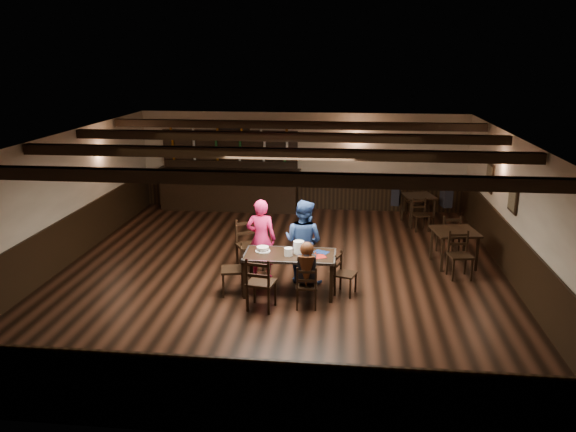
# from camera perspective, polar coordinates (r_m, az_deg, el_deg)

# --- Properties ---
(ground) EXTENTS (10.00, 10.00, 0.00)m
(ground) POSITION_cam_1_polar(r_m,az_deg,el_deg) (11.28, -0.77, -5.87)
(ground) COLOR black
(ground) RESTS_ON ground
(room_shell) EXTENTS (9.02, 10.02, 2.71)m
(room_shell) POSITION_cam_1_polar(r_m,az_deg,el_deg) (10.79, -0.73, 2.83)
(room_shell) COLOR beige
(room_shell) RESTS_ON ground
(dining_table) EXTENTS (1.66, 0.83, 0.75)m
(dining_table) POSITION_cam_1_polar(r_m,az_deg,el_deg) (10.18, 0.18, -4.27)
(dining_table) COLOR black
(dining_table) RESTS_ON ground
(chair_near_left) EXTENTS (0.52, 0.50, 0.96)m
(chair_near_left) POSITION_cam_1_polar(r_m,az_deg,el_deg) (9.53, -2.90, -6.50)
(chair_near_left) COLOR black
(chair_near_left) RESTS_ON ground
(chair_near_right) EXTENTS (0.39, 0.37, 0.79)m
(chair_near_right) POSITION_cam_1_polar(r_m,az_deg,el_deg) (9.63, 1.90, -6.91)
(chair_near_right) COLOR black
(chair_near_right) RESTS_ON ground
(chair_end_left) EXTENTS (0.49, 0.51, 0.92)m
(chair_end_left) POSITION_cam_1_polar(r_m,az_deg,el_deg) (10.25, -5.22, -5.03)
(chair_end_left) COLOR black
(chair_end_left) RESTS_ON ground
(chair_end_right) EXTENTS (0.44, 0.46, 0.78)m
(chair_end_right) POSITION_cam_1_polar(r_m,az_deg,el_deg) (10.27, 5.53, -5.49)
(chair_end_right) COLOR black
(chair_end_right) RESTS_ON ground
(chair_far_pushed) EXTENTS (0.65, 0.64, 1.03)m
(chair_far_pushed) POSITION_cam_1_polar(r_m,az_deg,el_deg) (11.40, -4.09, -2.46)
(chair_far_pushed) COLOR black
(chair_far_pushed) RESTS_ON ground
(woman_pink) EXTENTS (0.59, 0.40, 1.58)m
(woman_pink) POSITION_cam_1_polar(r_m,az_deg,el_deg) (10.86, -2.75, -2.35)
(woman_pink) COLOR #FC315F
(woman_pink) RESTS_ON ground
(man_blue) EXTENTS (0.97, 0.89, 1.62)m
(man_blue) POSITION_cam_1_polar(r_m,az_deg,el_deg) (10.63, 1.56, -2.62)
(man_blue) COLOR navy
(man_blue) RESTS_ON ground
(seated_person) EXTENTS (0.31, 0.47, 0.76)m
(seated_person) POSITION_cam_1_polar(r_m,az_deg,el_deg) (9.55, 1.91, -4.90)
(seated_person) COLOR black
(seated_person) RESTS_ON ground
(cake) EXTENTS (0.28, 0.28, 0.09)m
(cake) POSITION_cam_1_polar(r_m,az_deg,el_deg) (10.29, -2.58, -3.39)
(cake) COLOR white
(cake) RESTS_ON dining_table
(plate_stack_a) EXTENTS (0.15, 0.15, 0.14)m
(plate_stack_a) POSITION_cam_1_polar(r_m,az_deg,el_deg) (10.06, 0.04, -3.65)
(plate_stack_a) COLOR white
(plate_stack_a) RESTS_ON dining_table
(plate_stack_b) EXTENTS (0.19, 0.19, 0.23)m
(plate_stack_b) POSITION_cam_1_polar(r_m,az_deg,el_deg) (10.17, 1.10, -3.17)
(plate_stack_b) COLOR white
(plate_stack_b) RESTS_ON dining_table
(tea_light) EXTENTS (0.05, 0.05, 0.06)m
(tea_light) POSITION_cam_1_polar(r_m,az_deg,el_deg) (10.20, 0.73, -3.64)
(tea_light) COLOR #A5A8AD
(tea_light) RESTS_ON dining_table
(salt_shaker) EXTENTS (0.03, 0.03, 0.08)m
(salt_shaker) POSITION_cam_1_polar(r_m,az_deg,el_deg) (10.06, 2.16, -3.84)
(salt_shaker) COLOR silver
(salt_shaker) RESTS_ON dining_table
(pepper_shaker) EXTENTS (0.03, 0.03, 0.08)m
(pepper_shaker) POSITION_cam_1_polar(r_m,az_deg,el_deg) (10.07, 2.80, -3.82)
(pepper_shaker) COLOR #A5A8AD
(pepper_shaker) RESTS_ON dining_table
(drink_glass) EXTENTS (0.06, 0.06, 0.10)m
(drink_glass) POSITION_cam_1_polar(r_m,az_deg,el_deg) (10.20, 1.86, -3.50)
(drink_glass) COLOR silver
(drink_glass) RESTS_ON dining_table
(menu_red) EXTENTS (0.37, 0.32, 0.00)m
(menu_red) POSITION_cam_1_polar(r_m,az_deg,el_deg) (10.03, 2.94, -4.14)
(menu_red) COLOR maroon
(menu_red) RESTS_ON dining_table
(menu_blue) EXTENTS (0.33, 0.29, 0.00)m
(menu_blue) POSITION_cam_1_polar(r_m,az_deg,el_deg) (10.27, 3.39, -3.67)
(menu_blue) COLOR #0E1E47
(menu_blue) RESTS_ON dining_table
(bar_counter) EXTENTS (4.00, 0.70, 2.20)m
(bar_counter) POSITION_cam_1_polar(r_m,az_deg,el_deg) (15.85, -5.97, 3.28)
(bar_counter) COLOR black
(bar_counter) RESTS_ON ground
(back_table_a) EXTENTS (0.98, 0.98, 0.75)m
(back_table_a) POSITION_cam_1_polar(r_m,az_deg,el_deg) (12.01, 16.59, -1.87)
(back_table_a) COLOR black
(back_table_a) RESTS_ON ground
(back_table_b) EXTENTS (0.91, 0.91, 0.75)m
(back_table_b) POSITION_cam_1_polar(r_m,az_deg,el_deg) (14.78, 13.11, 1.67)
(back_table_b) COLOR black
(back_table_b) RESTS_ON ground
(bg_patron_left) EXTENTS (0.28, 0.37, 0.69)m
(bg_patron_left) POSITION_cam_1_polar(r_m,az_deg,el_deg) (14.75, 10.95, 2.45)
(bg_patron_left) COLOR black
(bg_patron_left) RESTS_ON ground
(bg_patron_right) EXTENTS (0.28, 0.41, 0.78)m
(bg_patron_right) POSITION_cam_1_polar(r_m,az_deg,el_deg) (14.86, 15.82, 2.39)
(bg_patron_right) COLOR black
(bg_patron_right) RESTS_ON ground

